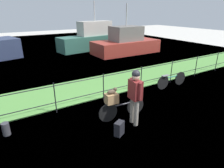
{
  "coord_description": "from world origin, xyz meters",
  "views": [
    {
      "loc": [
        -3.23,
        -3.6,
        3.2
      ],
      "look_at": [
        -0.07,
        1.5,
        0.9
      ],
      "focal_mm": 31.05,
      "sensor_mm": 36.0,
      "label": 1
    }
  ],
  "objects_px": {
    "backpack_on_paving": "(119,129)",
    "mooring_bollard": "(6,129)",
    "cyclist_person": "(135,93)",
    "moored_boat_mid": "(126,43)",
    "bicycle_parked": "(171,80)",
    "bicycle_main": "(122,109)",
    "moored_boat_far": "(95,39)",
    "terrier_dog": "(112,91)",
    "wooden_crate": "(112,98)"
  },
  "relations": [
    {
      "from": "backpack_on_paving",
      "to": "mooring_bollard",
      "type": "relative_size",
      "value": 1.09
    },
    {
      "from": "cyclist_person",
      "to": "mooring_bollard",
      "type": "height_order",
      "value": "cyclist_person"
    },
    {
      "from": "moored_boat_mid",
      "to": "bicycle_parked",
      "type": "bearing_deg",
      "value": -109.93
    },
    {
      "from": "bicycle_main",
      "to": "moored_boat_mid",
      "type": "height_order",
      "value": "moored_boat_mid"
    },
    {
      "from": "cyclist_person",
      "to": "moored_boat_mid",
      "type": "relative_size",
      "value": 0.32
    },
    {
      "from": "backpack_on_paving",
      "to": "bicycle_parked",
      "type": "xyz_separation_m",
      "value": [
        3.91,
        1.73,
        0.12
      ]
    },
    {
      "from": "backpack_on_paving",
      "to": "moored_boat_far",
      "type": "xyz_separation_m",
      "value": [
        5.26,
        11.61,
        0.66
      ]
    },
    {
      "from": "bicycle_main",
      "to": "backpack_on_paving",
      "type": "bearing_deg",
      "value": -128.32
    },
    {
      "from": "terrier_dog",
      "to": "bicycle_parked",
      "type": "bearing_deg",
      "value": 15.07
    },
    {
      "from": "wooden_crate",
      "to": "moored_boat_far",
      "type": "relative_size",
      "value": 0.05
    },
    {
      "from": "bicycle_main",
      "to": "moored_boat_far",
      "type": "bearing_deg",
      "value": 66.7
    },
    {
      "from": "wooden_crate",
      "to": "terrier_dog",
      "type": "bearing_deg",
      "value": -4.61
    },
    {
      "from": "mooring_bollard",
      "to": "terrier_dog",
      "type": "bearing_deg",
      "value": -17.32
    },
    {
      "from": "bicycle_main",
      "to": "terrier_dog",
      "type": "xyz_separation_m",
      "value": [
        -0.32,
        0.03,
        0.66
      ]
    },
    {
      "from": "cyclist_person",
      "to": "moored_boat_far",
      "type": "xyz_separation_m",
      "value": [
        4.56,
        11.36,
        -0.15
      ]
    },
    {
      "from": "terrier_dog",
      "to": "bicycle_main",
      "type": "bearing_deg",
      "value": -4.61
    },
    {
      "from": "bicycle_parked",
      "to": "moored_boat_mid",
      "type": "bearing_deg",
      "value": 70.07
    },
    {
      "from": "backpack_on_paving",
      "to": "mooring_bollard",
      "type": "height_order",
      "value": "backpack_on_paving"
    },
    {
      "from": "bicycle_main",
      "to": "moored_boat_mid",
      "type": "relative_size",
      "value": 0.3
    },
    {
      "from": "bicycle_main",
      "to": "moored_boat_far",
      "type": "xyz_separation_m",
      "value": [
        4.69,
        10.9,
        0.54
      ]
    },
    {
      "from": "mooring_bollard",
      "to": "moored_boat_mid",
      "type": "height_order",
      "value": "moored_boat_mid"
    },
    {
      "from": "moored_boat_mid",
      "to": "moored_boat_far",
      "type": "height_order",
      "value": "moored_boat_far"
    },
    {
      "from": "backpack_on_paving",
      "to": "moored_boat_far",
      "type": "height_order",
      "value": "moored_boat_far"
    },
    {
      "from": "wooden_crate",
      "to": "mooring_bollard",
      "type": "height_order",
      "value": "wooden_crate"
    },
    {
      "from": "cyclist_person",
      "to": "backpack_on_paving",
      "type": "relative_size",
      "value": 4.21
    },
    {
      "from": "bicycle_main",
      "to": "moored_boat_mid",
      "type": "bearing_deg",
      "value": 53.64
    },
    {
      "from": "bicycle_main",
      "to": "moored_boat_far",
      "type": "relative_size",
      "value": 0.23
    },
    {
      "from": "terrier_dog",
      "to": "bicycle_parked",
      "type": "height_order",
      "value": "terrier_dog"
    },
    {
      "from": "bicycle_main",
      "to": "backpack_on_paving",
      "type": "height_order",
      "value": "bicycle_main"
    },
    {
      "from": "mooring_bollard",
      "to": "backpack_on_paving",
      "type": "bearing_deg",
      "value": -31.87
    },
    {
      "from": "cyclist_person",
      "to": "mooring_bollard",
      "type": "xyz_separation_m",
      "value": [
        -3.31,
        1.38,
        -0.82
      ]
    },
    {
      "from": "moored_boat_mid",
      "to": "bicycle_main",
      "type": "bearing_deg",
      "value": -126.36
    },
    {
      "from": "terrier_dog",
      "to": "moored_boat_mid",
      "type": "distance_m",
      "value": 10.09
    },
    {
      "from": "terrier_dog",
      "to": "backpack_on_paving",
      "type": "height_order",
      "value": "terrier_dog"
    },
    {
      "from": "cyclist_person",
      "to": "mooring_bollard",
      "type": "distance_m",
      "value": 3.68
    },
    {
      "from": "bicycle_main",
      "to": "bicycle_parked",
      "type": "height_order",
      "value": "bicycle_parked"
    },
    {
      "from": "cyclist_person",
      "to": "bicycle_parked",
      "type": "xyz_separation_m",
      "value": [
        3.22,
        1.48,
        -0.68
      ]
    },
    {
      "from": "wooden_crate",
      "to": "cyclist_person",
      "type": "bearing_deg",
      "value": -45.42
    },
    {
      "from": "wooden_crate",
      "to": "moored_boat_mid",
      "type": "bearing_deg",
      "value": 51.95
    },
    {
      "from": "moored_boat_far",
      "to": "mooring_bollard",
      "type": "bearing_deg",
      "value": -128.25
    },
    {
      "from": "cyclist_person",
      "to": "bicycle_parked",
      "type": "height_order",
      "value": "cyclist_person"
    },
    {
      "from": "terrier_dog",
      "to": "bicycle_parked",
      "type": "xyz_separation_m",
      "value": [
        3.68,
        0.99,
        -0.65
      ]
    },
    {
      "from": "bicycle_parked",
      "to": "cyclist_person",
      "type": "bearing_deg",
      "value": -155.33
    },
    {
      "from": "backpack_on_paving",
      "to": "moored_boat_mid",
      "type": "distance_m",
      "value": 10.83
    },
    {
      "from": "bicycle_parked",
      "to": "moored_boat_far",
      "type": "height_order",
      "value": "moored_boat_far"
    },
    {
      "from": "wooden_crate",
      "to": "mooring_bollard",
      "type": "xyz_separation_m",
      "value": [
        -2.83,
        0.89,
        -0.57
      ]
    },
    {
      "from": "moored_boat_far",
      "to": "cyclist_person",
      "type": "bearing_deg",
      "value": -111.87
    },
    {
      "from": "bicycle_main",
      "to": "backpack_on_paving",
      "type": "relative_size",
      "value": 3.95
    },
    {
      "from": "cyclist_person",
      "to": "moored_boat_far",
      "type": "height_order",
      "value": "moored_boat_far"
    },
    {
      "from": "wooden_crate",
      "to": "moored_boat_mid",
      "type": "height_order",
      "value": "moored_boat_mid"
    }
  ]
}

